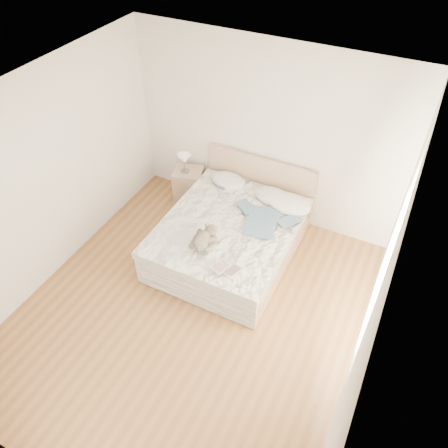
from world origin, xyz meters
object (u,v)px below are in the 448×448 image
at_px(nightstand, 189,185).
at_px(photo_book, 227,188).
at_px(table_lamp, 184,160).
at_px(teddy_bear, 201,243).
at_px(bed, 231,235).
at_px(childrens_book, 227,269).

xyz_separation_m(nightstand, photo_book, (0.78, -0.21, 0.35)).
distance_m(table_lamp, photo_book, 0.84).
bearing_deg(teddy_bear, photo_book, 106.77).
height_order(bed, teddy_bear, bed).
xyz_separation_m(nightstand, teddy_bear, (1.00, -1.38, 0.37)).
bearing_deg(childrens_book, table_lamp, 153.00).
relative_size(table_lamp, teddy_bear, 0.82).
relative_size(nightstand, table_lamp, 1.83).
distance_m(table_lamp, childrens_book, 2.19).
bearing_deg(nightstand, childrens_book, -47.67).
bearing_deg(bed, nightstand, 145.69).
bearing_deg(photo_book, bed, -64.72).
relative_size(nightstand, childrens_book, 1.74).
xyz_separation_m(table_lamp, teddy_bear, (1.03, -1.35, -0.13)).
distance_m(bed, childrens_book, 0.97).
bearing_deg(teddy_bear, childrens_book, -20.19).
height_order(table_lamp, childrens_book, table_lamp).
bearing_deg(nightstand, table_lamp, -129.94).
distance_m(photo_book, teddy_bear, 1.19).
bearing_deg(bed, photo_book, 121.74).
distance_m(nightstand, photo_book, 0.88).
relative_size(bed, table_lamp, 7.00).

